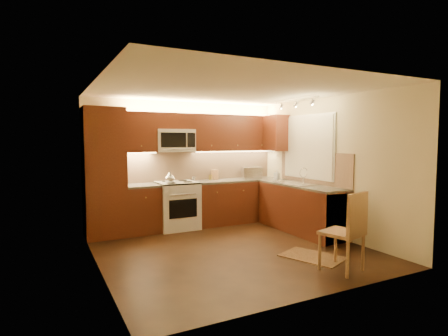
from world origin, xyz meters
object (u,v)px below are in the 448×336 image
stove (177,205)px  kettle (170,177)px  toaster_oven (251,173)px  soap_bottle (277,174)px  knife_block (215,175)px  dining_chair (342,231)px  sink (296,180)px  microwave (174,140)px

stove → kettle: (-0.21, -0.19, 0.57)m
kettle → toaster_oven: (1.93, 0.25, -0.01)m
stove → soap_bottle: bearing=-9.0°
knife_block → soap_bottle: size_ratio=0.99×
stove → dining_chair: bearing=-69.8°
sink → kettle: kettle is taller
microwave → kettle: microwave is taller
kettle → dining_chair: size_ratio=0.21×
microwave → sink: (2.00, -1.26, -0.74)m
toaster_oven → microwave: bearing=-167.1°
microwave → dining_chair: (1.16, -3.29, -1.19)m
stove → toaster_oven: 1.81m
microwave → toaster_oven: size_ratio=1.85×
kettle → dining_chair: (1.37, -2.97, -0.50)m
microwave → toaster_oven: microwave is taller
microwave → soap_bottle: bearing=-12.6°
soap_bottle → microwave: bearing=144.0°
stove → soap_bottle: 2.20m
dining_chair → kettle: bearing=99.2°
toaster_oven → stove: bearing=-162.6°
toaster_oven → dining_chair: size_ratio=0.39×
knife_block → dining_chair: 3.42m
sink → soap_bottle: soap_bottle is taller
sink → microwave: bearing=147.8°
sink → kettle: (-2.21, 0.94, 0.06)m
soap_bottle → dining_chair: soap_bottle is taller
toaster_oven → soap_bottle: bearing=-29.8°
sink → toaster_oven: 1.22m
microwave → soap_bottle: (2.11, -0.47, -0.72)m
stove → knife_block: size_ratio=4.48×
microwave → toaster_oven: 1.86m
toaster_oven → dining_chair: 3.30m
microwave → sink: microwave is taller
stove → kettle: kettle is taller
knife_block → stove: bearing=-169.8°
stove → knife_block: (0.92, 0.22, 0.54)m
microwave → dining_chair: bearing=-70.6°
dining_chair → sink: bearing=52.0°
microwave → toaster_oven: (1.72, -0.08, -0.70)m
sink → toaster_oven: toaster_oven is taller
soap_bottle → dining_chair: size_ratio=0.20×
microwave → sink: size_ratio=0.88×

